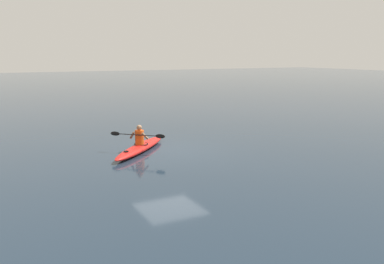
% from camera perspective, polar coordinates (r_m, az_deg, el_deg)
% --- Properties ---
extents(ground_plane, '(160.00, 160.00, 0.00)m').
position_cam_1_polar(ground_plane, '(16.54, -3.18, -2.59)').
color(ground_plane, '#1E2D3D').
extents(kayak, '(3.47, 3.56, 0.31)m').
position_cam_1_polar(kayak, '(16.48, -7.22, -2.16)').
color(kayak, red).
rests_on(kayak, ground).
extents(kayaker, '(1.70, 1.64, 0.78)m').
position_cam_1_polar(kayaker, '(16.29, -7.39, -0.55)').
color(kayaker, '#E04C14').
rests_on(kayaker, kayak).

